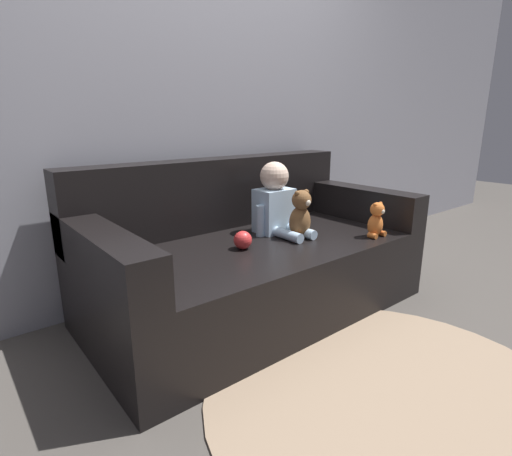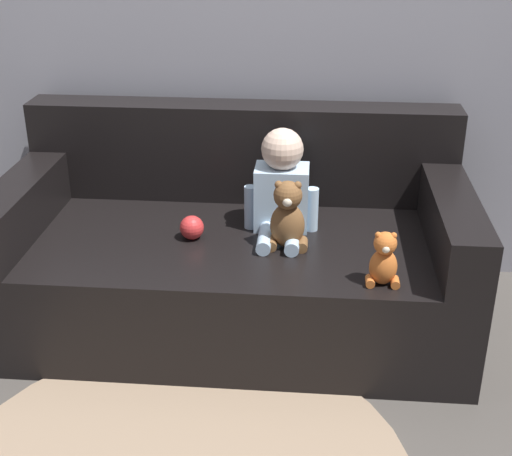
{
  "view_description": "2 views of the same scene",
  "coord_description": "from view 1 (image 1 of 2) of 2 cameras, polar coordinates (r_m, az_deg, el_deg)",
  "views": [
    {
      "loc": [
        -1.31,
        -1.59,
        1.04
      ],
      "look_at": [
        -0.05,
        -0.04,
        0.49
      ],
      "focal_mm": 28.0,
      "sensor_mm": 36.0,
      "label": 1
    },
    {
      "loc": [
        0.31,
        -2.5,
        1.61
      ],
      "look_at": [
        0.1,
        -0.1,
        0.48
      ],
      "focal_mm": 50.0,
      "sensor_mm": 36.0,
      "label": 2
    }
  ],
  "objects": [
    {
      "name": "ground_plane",
      "position": [
        2.31,
        0.25,
        -11.4
      ],
      "size": [
        12.0,
        12.0,
        0.0
      ],
      "primitive_type": "plane",
      "color": "#4C4742"
    },
    {
      "name": "wall_back",
      "position": [
        2.52,
        -8.27,
        21.13
      ],
      "size": [
        8.0,
        0.05,
        2.6
      ],
      "color": "#93939E",
      "rests_on": "ground_plane"
    },
    {
      "name": "couch",
      "position": [
        2.24,
        -0.68,
        -4.33
      ],
      "size": [
        1.81,
        0.93,
        0.82
      ],
      "color": "black",
      "rests_on": "ground_plane"
    },
    {
      "name": "person_baby",
      "position": [
        2.28,
        2.85,
        3.65
      ],
      "size": [
        0.29,
        0.35,
        0.4
      ],
      "color": "silver",
      "rests_on": "couch"
    },
    {
      "name": "teddy_bear_brown",
      "position": [
        2.19,
        6.4,
        1.78
      ],
      "size": [
        0.16,
        0.12,
        0.27
      ],
      "color": "brown",
      "rests_on": "couch"
    },
    {
      "name": "plush_toy_side",
      "position": [
        2.3,
        16.78,
        1.01
      ],
      "size": [
        0.11,
        0.09,
        0.2
      ],
      "color": "orange",
      "rests_on": "couch"
    },
    {
      "name": "toy_ball",
      "position": [
        2.01,
        -1.9,
        -1.73
      ],
      "size": [
        0.09,
        0.09,
        0.09
      ],
      "color": "red",
      "rests_on": "couch"
    },
    {
      "name": "floor_rug",
      "position": [
        1.75,
        18.88,
        -21.78
      ],
      "size": [
        1.46,
        1.46,
        0.01
      ],
      "color": "gray",
      "rests_on": "ground_plane"
    }
  ]
}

